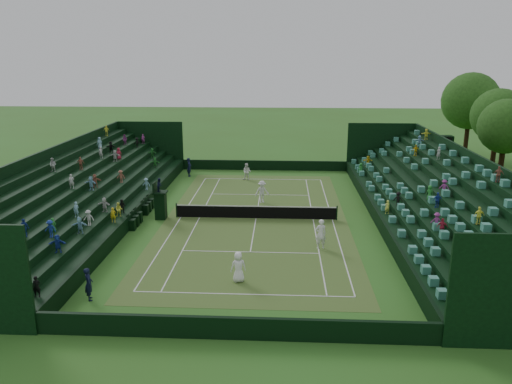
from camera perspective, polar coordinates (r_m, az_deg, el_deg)
ground at (r=36.09m, az=0.00°, el=-3.06°), size 160.00×160.00×0.00m
court_surface at (r=36.09m, az=0.00°, el=-3.06°), size 12.97×26.77×0.01m
perimeter_wall_north at (r=51.28m, az=0.95°, el=3.07°), size 17.17×0.20×1.00m
perimeter_wall_south at (r=21.38m, az=-2.36°, el=-15.29°), size 17.17×0.20×1.00m
perimeter_wall_east at (r=36.50m, az=13.44°, el=-2.46°), size 0.20×31.77×1.00m
perimeter_wall_west at (r=37.34m, az=-13.12°, el=-2.04°), size 0.20×31.77×1.00m
north_grandstand at (r=37.20m, az=19.88°, el=-0.95°), size 6.60×32.00×4.90m
south_grandstand at (r=38.42m, az=-19.22°, el=-0.38°), size 6.60×32.00×4.90m
tennis_net at (r=35.93m, az=0.00°, el=-2.27°), size 11.67×0.10×1.06m
scoreboard_tower at (r=53.30m, az=20.50°, el=5.46°), size 2.00×1.00×3.70m
umpire_chair at (r=36.36m, az=-10.88°, el=-1.08°), size 0.96×0.96×3.02m
courtside_chairs at (r=36.95m, az=-12.93°, el=-2.35°), size 0.51×5.48×1.10m
player_near_west at (r=26.10m, az=-2.02°, el=-8.55°), size 0.92×0.72×1.65m
player_near_east at (r=30.57m, az=7.40°, el=-4.79°), size 0.76×0.58×1.88m
player_far_west at (r=47.06m, az=-1.04°, el=2.33°), size 0.90×0.77×1.61m
player_far_east at (r=39.76m, az=0.69°, el=0.03°), size 1.33×1.07×1.80m
line_judge_north at (r=48.94m, az=-7.64°, el=2.83°), size 0.47×0.68×1.82m
line_judge_south at (r=25.57m, az=-18.57°, el=-9.93°), size 0.61×0.71×1.64m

